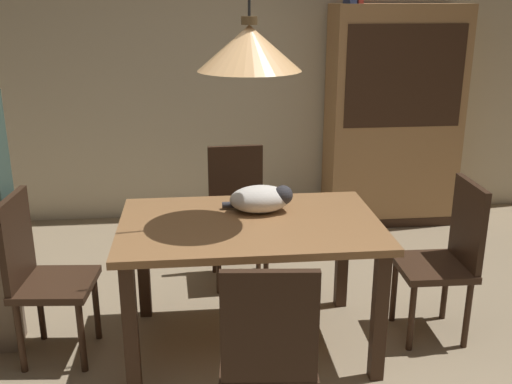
{
  "coord_description": "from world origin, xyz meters",
  "views": [
    {
      "loc": [
        -0.36,
        -2.52,
        1.89
      ],
      "look_at": [
        -0.04,
        0.64,
        0.85
      ],
      "focal_mm": 41.55,
      "sensor_mm": 36.0,
      "label": 1
    }
  ],
  "objects_px": {
    "chair_left_side": "(39,271)",
    "pendant_lamp": "(249,47)",
    "chair_right_side": "(447,253)",
    "cat_sleeping": "(262,199)",
    "chair_near_front": "(268,353)",
    "chair_far_back": "(238,208)",
    "hutch_bookcase": "(392,121)",
    "dining_table": "(250,239)"
  },
  "relations": [
    {
      "from": "dining_table",
      "to": "chair_left_side",
      "type": "relative_size",
      "value": 1.51
    },
    {
      "from": "chair_far_back",
      "to": "cat_sleeping",
      "type": "height_order",
      "value": "chair_far_back"
    },
    {
      "from": "dining_table",
      "to": "chair_right_side",
      "type": "xyz_separation_m",
      "value": [
        1.13,
        -0.0,
        -0.14
      ]
    },
    {
      "from": "cat_sleeping",
      "to": "dining_table",
      "type": "bearing_deg",
      "value": -118.71
    },
    {
      "from": "dining_table",
      "to": "chair_far_back",
      "type": "bearing_deg",
      "value": 90.26
    },
    {
      "from": "chair_near_front",
      "to": "chair_left_side",
      "type": "relative_size",
      "value": 1.0
    },
    {
      "from": "chair_near_front",
      "to": "chair_right_side",
      "type": "height_order",
      "value": "same"
    },
    {
      "from": "hutch_bookcase",
      "to": "dining_table",
      "type": "bearing_deg",
      "value": -126.67
    },
    {
      "from": "pendant_lamp",
      "to": "chair_right_side",
      "type": "bearing_deg",
      "value": -0.07
    },
    {
      "from": "chair_near_front",
      "to": "chair_far_back",
      "type": "relative_size",
      "value": 1.0
    },
    {
      "from": "dining_table",
      "to": "chair_far_back",
      "type": "xyz_separation_m",
      "value": [
        -0.0,
        0.88,
        -0.14
      ]
    },
    {
      "from": "dining_table",
      "to": "cat_sleeping",
      "type": "relative_size",
      "value": 3.58
    },
    {
      "from": "dining_table",
      "to": "pendant_lamp",
      "type": "relative_size",
      "value": 1.08
    },
    {
      "from": "chair_left_side",
      "to": "pendant_lamp",
      "type": "xyz_separation_m",
      "value": [
        1.13,
        -0.01,
        1.15
      ]
    },
    {
      "from": "cat_sleeping",
      "to": "chair_left_side",
      "type": "bearing_deg",
      "value": -173.33
    },
    {
      "from": "cat_sleeping",
      "to": "pendant_lamp",
      "type": "relative_size",
      "value": 0.3
    },
    {
      "from": "chair_near_front",
      "to": "cat_sleeping",
      "type": "relative_size",
      "value": 2.38
    },
    {
      "from": "chair_left_side",
      "to": "pendant_lamp",
      "type": "bearing_deg",
      "value": -0.34
    },
    {
      "from": "chair_right_side",
      "to": "cat_sleeping",
      "type": "height_order",
      "value": "chair_right_side"
    },
    {
      "from": "cat_sleeping",
      "to": "pendant_lamp",
      "type": "distance_m",
      "value": 0.85
    },
    {
      "from": "chair_right_side",
      "to": "hutch_bookcase",
      "type": "xyz_separation_m",
      "value": [
        0.27,
        1.88,
        0.38
      ]
    },
    {
      "from": "chair_right_side",
      "to": "cat_sleeping",
      "type": "bearing_deg",
      "value": 171.86
    },
    {
      "from": "chair_near_front",
      "to": "pendant_lamp",
      "type": "distance_m",
      "value": 1.45
    },
    {
      "from": "chair_far_back",
      "to": "hutch_bookcase",
      "type": "height_order",
      "value": "hutch_bookcase"
    },
    {
      "from": "chair_near_front",
      "to": "chair_right_side",
      "type": "bearing_deg",
      "value": 37.67
    },
    {
      "from": "chair_far_back",
      "to": "pendant_lamp",
      "type": "xyz_separation_m",
      "value": [
        0.0,
        -0.88,
        1.15
      ]
    },
    {
      "from": "chair_near_front",
      "to": "cat_sleeping",
      "type": "height_order",
      "value": "chair_near_front"
    },
    {
      "from": "dining_table",
      "to": "chair_far_back",
      "type": "relative_size",
      "value": 1.51
    },
    {
      "from": "pendant_lamp",
      "to": "chair_near_front",
      "type": "bearing_deg",
      "value": -90.47
    },
    {
      "from": "chair_near_front",
      "to": "chair_left_side",
      "type": "distance_m",
      "value": 1.43
    },
    {
      "from": "chair_near_front",
      "to": "chair_right_side",
      "type": "xyz_separation_m",
      "value": [
        1.14,
        0.88,
        0.0
      ]
    },
    {
      "from": "chair_left_side",
      "to": "cat_sleeping",
      "type": "height_order",
      "value": "chair_left_side"
    },
    {
      "from": "chair_left_side",
      "to": "chair_near_front",
      "type": "bearing_deg",
      "value": -38.29
    },
    {
      "from": "chair_near_front",
      "to": "hutch_bookcase",
      "type": "bearing_deg",
      "value": 62.96
    },
    {
      "from": "dining_table",
      "to": "chair_left_side",
      "type": "bearing_deg",
      "value": 179.66
    },
    {
      "from": "cat_sleeping",
      "to": "hutch_bookcase",
      "type": "xyz_separation_m",
      "value": [
        1.32,
        1.73,
        0.06
      ]
    },
    {
      "from": "dining_table",
      "to": "chair_near_front",
      "type": "distance_m",
      "value": 0.89
    },
    {
      "from": "pendant_lamp",
      "to": "hutch_bookcase",
      "type": "bearing_deg",
      "value": 53.33
    },
    {
      "from": "cat_sleeping",
      "to": "chair_near_front",
      "type": "bearing_deg",
      "value": -94.92
    },
    {
      "from": "chair_right_side",
      "to": "chair_far_back",
      "type": "distance_m",
      "value": 1.43
    },
    {
      "from": "pendant_lamp",
      "to": "chair_left_side",
      "type": "bearing_deg",
      "value": 179.66
    },
    {
      "from": "pendant_lamp",
      "to": "hutch_bookcase",
      "type": "height_order",
      "value": "pendant_lamp"
    }
  ]
}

